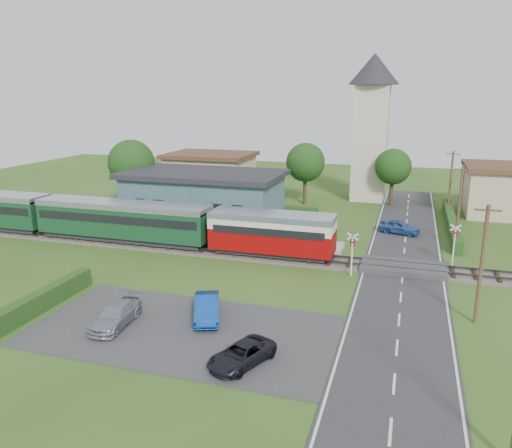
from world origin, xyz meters
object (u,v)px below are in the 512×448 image
(church_tower, at_px, (372,117))
(crossing_signal_far, at_px, (455,239))
(station_building, at_px, (204,197))
(house_west, at_px, (211,174))
(car_park_silver, at_px, (116,315))
(car_park_blue, at_px, (207,308))
(train, at_px, (92,217))
(house_east, at_px, (505,190))
(car_on_road, at_px, (399,227))
(pedestrian_near, at_px, (265,231))
(crossing_signal_near, at_px, (352,248))
(equipment_hut, at_px, (104,213))
(car_park_dark, at_px, (242,354))
(pedestrian_far, at_px, (129,221))

(church_tower, relative_size, crossing_signal_far, 5.37)
(station_building, distance_m, house_west, 14.87)
(car_park_silver, bearing_deg, car_park_blue, 23.72)
(car_park_blue, distance_m, car_park_silver, 5.19)
(train, xyz_separation_m, crossing_signal_far, (30.64, 2.39, -0.04))
(church_tower, bearing_deg, house_east, -14.93)
(church_tower, relative_size, car_on_road, 4.65)
(church_tower, distance_m, car_park_blue, 39.80)
(crossing_signal_far, bearing_deg, house_west, 144.23)
(station_building, bearing_deg, crossing_signal_far, -15.63)
(house_west, xyz_separation_m, car_park_silver, (9.59, -37.58, -2.10))
(train, distance_m, pedestrian_near, 15.66)
(house_east, relative_size, car_on_road, 2.33)
(train, xyz_separation_m, crossing_signal_near, (23.44, -2.41, -0.04))
(crossing_signal_far, distance_m, pedestrian_near, 15.24)
(station_building, relative_size, crossing_signal_near, 4.88)
(house_east, height_order, crossing_signal_far, house_east)
(church_tower, distance_m, crossing_signal_far, 26.39)
(equipment_hut, relative_size, train, 0.06)
(station_building, bearing_deg, church_tower, 48.59)
(equipment_hut, height_order, car_park_blue, equipment_hut)
(house_west, bearing_deg, car_park_dark, -65.71)
(car_on_road, bearing_deg, car_park_silver, 167.25)
(church_tower, height_order, pedestrian_far, church_tower)
(car_park_blue, bearing_deg, church_tower, 59.85)
(crossing_signal_far, distance_m, car_park_blue, 20.56)
(equipment_hut, height_order, pedestrian_near, equipment_hut)
(car_on_road, bearing_deg, train, 129.41)
(pedestrian_far, bearing_deg, equipment_hut, 60.79)
(church_tower, bearing_deg, station_building, -131.41)
(car_on_road, distance_m, car_park_dark, 27.72)
(car_park_silver, bearing_deg, pedestrian_near, 74.18)
(crossing_signal_near, xyz_separation_m, car_on_road, (2.98, 12.84, -1.45))
(station_building, distance_m, house_east, 32.70)
(house_west, relative_size, car_park_silver, 2.57)
(house_west, bearing_deg, car_park_blue, -68.03)
(crossing_signal_far, distance_m, car_on_road, 9.20)
(train, xyz_separation_m, house_west, (2.04, 23.00, 0.61))
(car_on_road, bearing_deg, car_park_blue, 173.66)
(house_west, bearing_deg, crossing_signal_near, -49.89)
(car_park_dark, bearing_deg, car_park_silver, -170.26)
(train, bearing_deg, car_park_blue, -36.96)
(equipment_hut, distance_m, car_park_dark, 28.69)
(house_east, distance_m, car_park_silver, 44.60)
(train, xyz_separation_m, car_park_dark, (19.86, -16.50, -1.57))
(car_on_road, relative_size, car_park_blue, 0.94)
(station_building, distance_m, pedestrian_far, 8.25)
(house_west, xyz_separation_m, house_east, (35.00, -1.00, 0.00))
(church_tower, relative_size, car_park_dark, 4.67)
(train, bearing_deg, house_east, 30.71)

